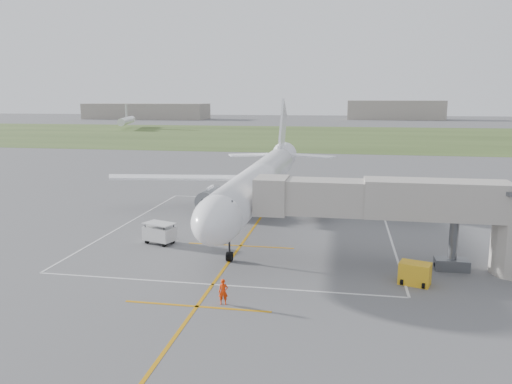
% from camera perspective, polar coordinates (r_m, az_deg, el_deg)
% --- Properties ---
extents(ground, '(700.00, 700.00, 0.00)m').
position_cam_1_polar(ground, '(56.20, 0.32, -3.25)').
color(ground, '#4F4F51').
rests_on(ground, ground).
extents(grass_strip, '(700.00, 120.00, 0.02)m').
position_cam_1_polar(grass_strip, '(184.48, 7.28, 6.40)').
color(grass_strip, '#384C21').
rests_on(grass_strip, ground).
extents(apron_markings, '(28.20, 60.00, 0.01)m').
position_cam_1_polar(apron_markings, '(50.67, -0.80, -4.80)').
color(apron_markings, '#BF7F0B').
rests_on(apron_markings, ground).
extents(airliner, '(38.93, 46.75, 13.52)m').
position_cam_1_polar(airliner, '(56.04, 0.46, 1.29)').
color(airliner, white).
rests_on(airliner, ground).
extents(jet_bridge, '(23.40, 5.00, 7.20)m').
position_cam_1_polar(jet_bridge, '(41.70, 18.78, -2.07)').
color(jet_bridge, '#9D968E').
rests_on(jet_bridge, ground).
extents(gpu_unit, '(2.52, 2.09, 1.64)m').
position_cam_1_polar(gpu_unit, '(39.01, 17.69, -8.88)').
color(gpu_unit, gold).
rests_on(gpu_unit, ground).
extents(baggage_cart, '(3.29, 2.61, 2.00)m').
position_cam_1_polar(baggage_cart, '(48.01, -10.96, -4.62)').
color(baggage_cart, silver).
rests_on(baggage_cart, ground).
extents(ramp_worker_nose, '(0.70, 0.53, 1.74)m').
position_cam_1_polar(ramp_worker_nose, '(33.84, -3.76, -11.32)').
color(ramp_worker_nose, red).
rests_on(ramp_worker_nose, ground).
extents(ramp_worker_wing, '(1.09, 1.06, 1.77)m').
position_cam_1_polar(ramp_worker_wing, '(60.72, -3.81, -1.36)').
color(ramp_worker_wing, red).
rests_on(ramp_worker_wing, ground).
extents(distant_hangars, '(345.00, 49.00, 12.00)m').
position_cam_1_polar(distant_hangars, '(320.07, 5.65, 9.14)').
color(distant_hangars, gray).
rests_on(distant_hangars, ground).
extents(distant_aircraft, '(201.53, 31.65, 8.85)m').
position_cam_1_polar(distant_aircraft, '(217.28, 8.29, 7.95)').
color(distant_aircraft, white).
rests_on(distant_aircraft, ground).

